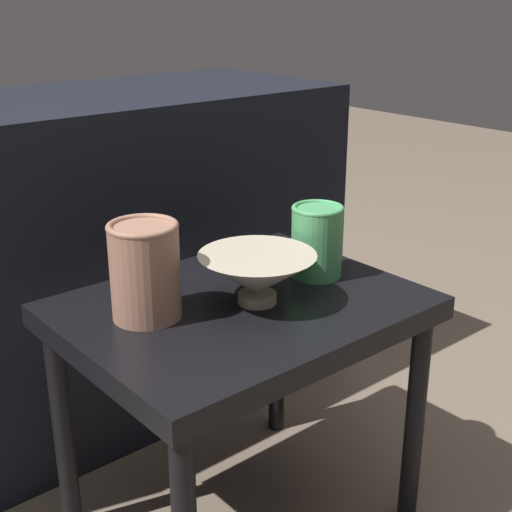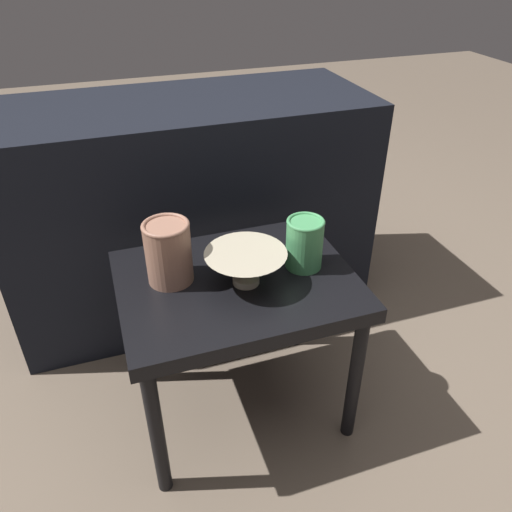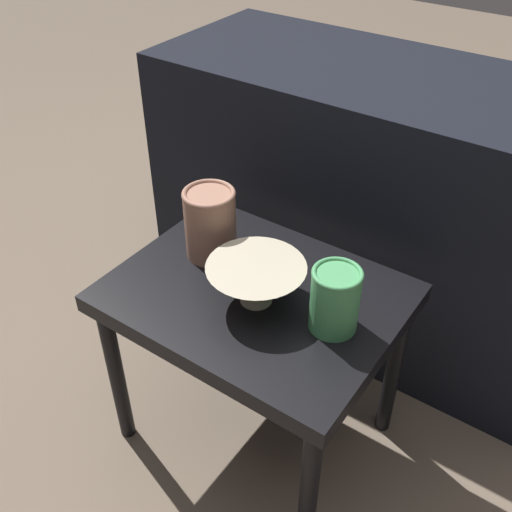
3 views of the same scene
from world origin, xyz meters
name	(u,v)px [view 1 (image 1 of 3)]	position (x,y,z in m)	size (l,w,h in m)	color
table	(241,332)	(0.00, 0.00, 0.41)	(0.59, 0.46, 0.47)	black
couch_backdrop	(87,259)	(0.00, 0.57, 0.38)	(1.21, 0.50, 0.75)	black
bowl	(257,275)	(0.02, -0.02, 0.52)	(0.20, 0.20, 0.09)	#B2A88E
vase_textured_left	(145,269)	(-0.16, 0.05, 0.55)	(0.11, 0.11, 0.16)	#996B56
vase_colorful_right	(317,240)	(0.18, 0.00, 0.54)	(0.10, 0.10, 0.13)	#47995B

